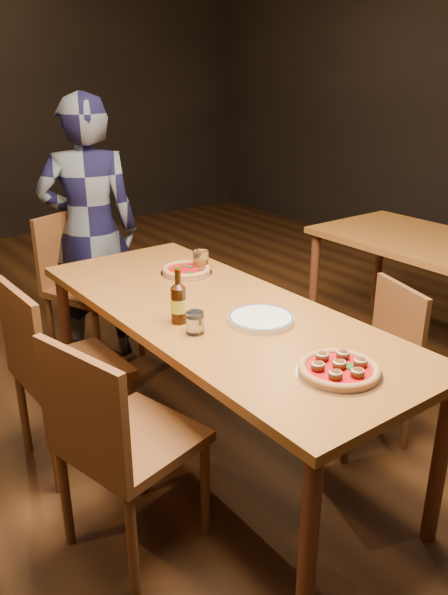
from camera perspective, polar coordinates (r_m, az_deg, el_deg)
ground at (r=2.90m, az=-0.61°, el=-14.94°), size 9.00×9.00×0.00m
room_shell at (r=2.34m, az=-0.81°, el=24.76°), size 9.00×9.00×9.00m
table_main at (r=2.56m, az=-0.67°, el=-2.62°), size 0.80×2.00×0.75m
chair_main_nw at (r=2.21m, az=-9.00°, el=-13.46°), size 0.53×0.53×0.94m
chair_main_sw at (r=2.73m, az=-14.72°, el=-6.71°), size 0.44×0.44×0.93m
chair_main_e at (r=2.87m, az=13.52°, el=-6.31°), size 0.48×0.48×0.83m
chair_end at (r=3.62m, az=-12.75°, el=0.92°), size 0.58×0.58×0.97m
pizza_meatball at (r=2.03m, az=11.24°, el=-6.90°), size 0.30×0.30×0.05m
pizza_margherita at (r=2.98m, az=-3.71°, el=2.71°), size 0.27×0.27×0.03m
plate_stack at (r=2.40m, az=3.66°, el=-2.15°), size 0.27×0.27×0.03m
beer_bottle at (r=2.37m, az=-4.50°, el=-0.63°), size 0.06×0.06×0.23m
water_glass at (r=2.29m, az=-2.87°, el=-2.50°), size 0.07×0.07×0.09m
amber_glass at (r=3.01m, az=-2.30°, el=3.67°), size 0.08×0.08×0.10m
diner at (r=3.62m, az=-13.05°, el=6.31°), size 0.70×0.60×1.62m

